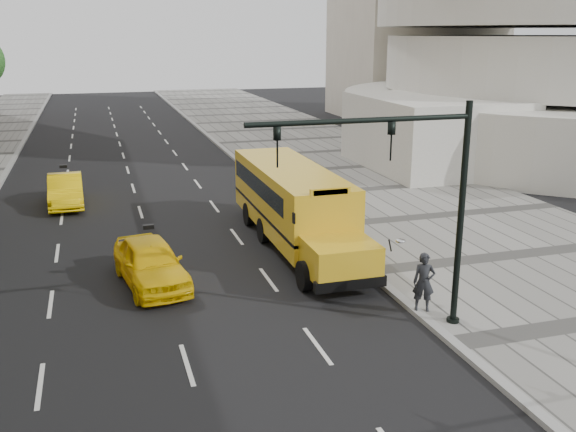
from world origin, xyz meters
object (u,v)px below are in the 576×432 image
object	(u,v)px
taxi_near	(151,263)
traffic_signal	(416,191)
pedestrian	(424,282)
taxi_far	(66,190)
school_bus	(293,200)

from	to	relation	value
taxi_near	traffic_signal	bearing A→B (deg)	-49.95
taxi_near	pedestrian	xyz separation A→B (m)	(7.49, -4.74, 0.25)
taxi_far	pedestrian	distance (m)	19.41
pedestrian	traffic_signal	bearing A→B (deg)	-110.24
school_bus	pedestrian	distance (m)	7.90
traffic_signal	school_bus	bearing A→B (deg)	94.57
pedestrian	taxi_near	bearing A→B (deg)	171.94
taxi_far	pedestrian	bearing A→B (deg)	-59.09
taxi_far	pedestrian	world-z (taller)	pedestrian
school_bus	taxi_near	xyz separation A→B (m)	(-5.84, -2.95, -0.98)
school_bus	taxi_far	bearing A→B (deg)	135.59
taxi_near	traffic_signal	size ratio (longest dim) A/B	0.72
taxi_near	pedestrian	distance (m)	8.86
taxi_near	taxi_far	world-z (taller)	taxi_near
taxi_far	traffic_signal	bearing A→B (deg)	-62.96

